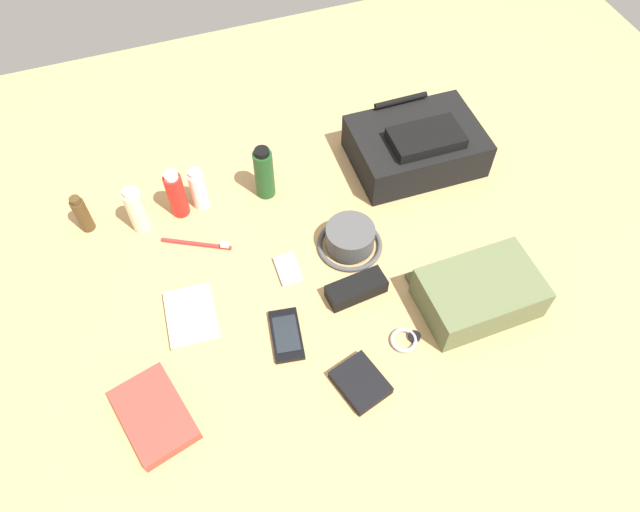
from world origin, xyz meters
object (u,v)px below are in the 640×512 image
(paperback_novel, at_px, (154,415))
(cell_phone, at_px, (286,335))
(notepad, at_px, (191,316))
(bucket_hat, at_px, (350,239))
(media_player, at_px, (288,269))
(backpack, at_px, (416,145))
(lotion_bottle, at_px, (137,210))
(sunscreen_spray, at_px, (176,194))
(toiletry_pouch, at_px, (478,292))
(toothpaste_tube, at_px, (198,189))
(cologne_bottle, at_px, (82,214))
(shampoo_bottle, at_px, (264,173))
(wristwatch, at_px, (405,340))
(toothbrush, at_px, (200,244))
(wallet, at_px, (361,383))
(sunglasses_case, at_px, (356,289))

(paperback_novel, xyz_separation_m, cell_phone, (0.31, 0.09, -0.01))
(paperback_novel, relative_size, notepad, 1.41)
(bucket_hat, xyz_separation_m, media_player, (-0.17, -0.02, -0.02))
(backpack, relative_size, lotion_bottle, 2.46)
(lotion_bottle, distance_m, sunscreen_spray, 0.10)
(toiletry_pouch, bearing_deg, media_player, 149.04)
(cell_phone, bearing_deg, notepad, 148.16)
(toiletry_pouch, relative_size, toothpaste_tube, 2.11)
(cologne_bottle, xyz_separation_m, shampoo_bottle, (0.46, -0.04, 0.02))
(wristwatch, bearing_deg, toiletry_pouch, 11.07)
(bucket_hat, bearing_deg, toothbrush, 160.16)
(lotion_bottle, bearing_deg, bucket_hat, -26.20)
(toothbrush, height_order, wallet, wallet)
(toiletry_pouch, relative_size, notepad, 1.77)
(cell_phone, xyz_separation_m, notepad, (-0.19, 0.12, 0.00))
(wallet, bearing_deg, notepad, 120.95)
(cell_phone, xyz_separation_m, sunglasses_case, (0.19, 0.05, 0.01))
(toothpaste_tube, bearing_deg, bucket_hat, -39.02)
(cologne_bottle, bearing_deg, bucket_hat, -24.59)
(sunscreen_spray, bearing_deg, lotion_bottle, -171.26)
(media_player, xyz_separation_m, wallet, (0.06, -0.33, 0.01))
(toiletry_pouch, xyz_separation_m, sunscreen_spray, (-0.59, 0.50, 0.02))
(sunscreen_spray, distance_m, wristwatch, 0.67)
(paperback_novel, relative_size, toothbrush, 1.31)
(cell_phone, bearing_deg, wallet, -55.20)
(cell_phone, distance_m, notepad, 0.22)
(toiletry_pouch, relative_size, media_player, 3.13)
(cologne_bottle, bearing_deg, notepad, -61.13)
(toiletry_pouch, distance_m, wristwatch, 0.20)
(sunscreen_spray, bearing_deg, cologne_bottle, 173.24)
(sunscreen_spray, height_order, toothpaste_tube, sunscreen_spray)
(lotion_bottle, distance_m, shampoo_bottle, 0.33)
(lotion_bottle, bearing_deg, toothbrush, -40.68)
(shampoo_bottle, height_order, paperback_novel, shampoo_bottle)
(wallet, xyz_separation_m, sunglasses_case, (0.08, 0.22, 0.01))
(lotion_bottle, bearing_deg, shampoo_bottle, 0.84)
(sunscreen_spray, xyz_separation_m, wallet, (0.26, -0.60, -0.06))
(lotion_bottle, relative_size, media_player, 1.64)
(lotion_bottle, distance_m, sunglasses_case, 0.57)
(wristwatch, relative_size, wallet, 0.65)
(lotion_bottle, height_order, wallet, lotion_bottle)
(wristwatch, bearing_deg, media_player, 125.19)
(sunscreen_spray, xyz_separation_m, shampoo_bottle, (0.23, -0.01, 0.01))
(cologne_bottle, distance_m, sunscreen_spray, 0.23)
(toiletry_pouch, distance_m, cologne_bottle, 0.97)
(wallet, bearing_deg, paperback_novel, 153.79)
(backpack, xyz_separation_m, toothbrush, (-0.62, -0.09, -0.05))
(sunglasses_case, bearing_deg, cologne_bottle, 138.67)
(shampoo_bottle, height_order, toothbrush, shampoo_bottle)
(toothpaste_tube, relative_size, cell_phone, 0.92)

